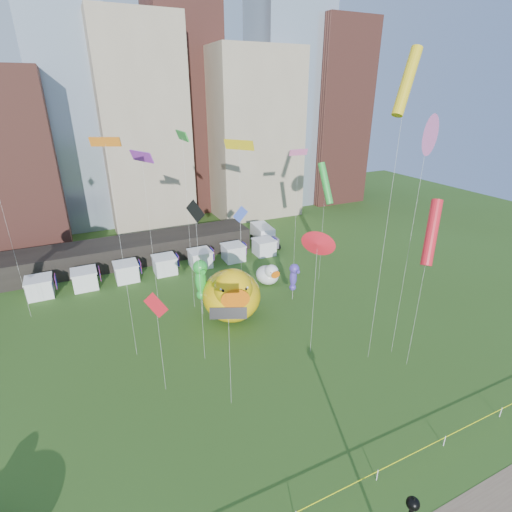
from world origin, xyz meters
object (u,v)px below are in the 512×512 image
big_duck (232,293)px  seahorse_green (201,277)px  small_duck (268,274)px  seahorse_purple (294,275)px  box_truck (264,235)px

big_duck → seahorse_green: size_ratio=1.42×
small_duck → seahorse_purple: seahorse_purple is taller
seahorse_green → seahorse_purple: size_ratio=1.45×
big_duck → box_truck: big_duck is taller
small_duck → seahorse_green: size_ratio=0.59×
seahorse_green → seahorse_purple: 10.93m
big_duck → small_duck: size_ratio=2.39×
box_truck → seahorse_purple: bearing=-100.5°
big_duck → box_truck: (13.05, 18.55, -1.58)m
big_duck → small_duck: big_duck is taller
seahorse_green → box_truck: bearing=50.2°
big_duck → seahorse_purple: big_duck is taller
seahorse_green → seahorse_purple: bearing=-2.7°
big_duck → box_truck: size_ratio=1.36×
big_duck → box_truck: bearing=71.4°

